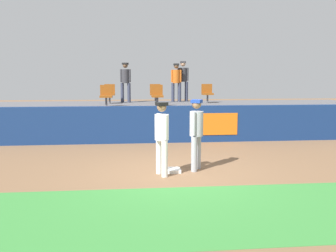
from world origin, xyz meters
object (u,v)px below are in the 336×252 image
(spectator_hooded, at_px, (125,80))
(spectator_capped, at_px, (176,80))
(seat_back_left, at_px, (110,93))
(seat_front_center, at_px, (157,94))
(spectator_casual, at_px, (183,78))
(player_runner_visitor, at_px, (196,130))
(seat_back_center, at_px, (155,92))
(seat_front_left, at_px, (106,95))
(seat_back_right, at_px, (207,92))
(player_fielder_home, at_px, (162,133))
(first_base, at_px, (172,170))

(spectator_hooded, xyz_separation_m, spectator_capped, (2.34, 0.28, -0.01))
(seat_back_left, distance_m, seat_front_center, 2.65)
(seat_front_center, distance_m, spectator_casual, 3.32)
(player_runner_visitor, xyz_separation_m, seat_back_center, (-0.54, 7.17, 0.63))
(seat_front_center, bearing_deg, seat_front_left, 179.99)
(player_runner_visitor, relative_size, spectator_casual, 0.93)
(seat_front_center, distance_m, spectator_capped, 2.93)
(seat_back_right, height_order, seat_front_center, same)
(player_fielder_home, distance_m, seat_back_center, 7.58)
(seat_front_center, relative_size, spectator_hooded, 0.47)
(spectator_hooded, height_order, spectator_casual, spectator_casual)
(seat_back_right, bearing_deg, seat_back_center, -180.00)
(seat_back_center, bearing_deg, spectator_capped, 40.03)
(first_base, relative_size, seat_back_right, 0.48)
(player_runner_visitor, relative_size, seat_back_left, 2.09)
(first_base, relative_size, spectator_casual, 0.21)
(player_fielder_home, relative_size, seat_front_left, 2.05)
(seat_back_right, xyz_separation_m, seat_front_center, (-2.37, -1.80, -0.00))
(seat_back_left, relative_size, seat_front_left, 1.00)
(first_base, relative_size, spectator_hooded, 0.22)
(player_fielder_home, distance_m, spectator_casual, 8.94)
(seat_back_center, bearing_deg, seat_front_center, -91.39)
(player_runner_visitor, xyz_separation_m, seat_front_center, (-0.58, 5.37, 0.63))
(seat_front_center, height_order, spectator_capped, spectator_capped)
(seat_back_left, relative_size, spectator_casual, 0.45)
(first_base, distance_m, spectator_casual, 8.83)
(player_fielder_home, xyz_separation_m, player_runner_visitor, (0.89, 0.38, 0.02))
(player_runner_visitor, xyz_separation_m, spectator_capped, (0.49, 8.04, 1.18))
(seat_front_center, height_order, spectator_casual, spectator_casual)
(spectator_capped, bearing_deg, first_base, 97.53)
(seat_back_left, xyz_separation_m, spectator_capped, (3.03, 0.87, 0.55))
(first_base, relative_size, spectator_capped, 0.23)
(seat_front_left, xyz_separation_m, spectator_capped, (3.05, 2.67, 0.55))
(seat_back_left, distance_m, seat_back_right, 4.31)
(player_fielder_home, height_order, spectator_hooded, spectator_hooded)
(player_runner_visitor, bearing_deg, first_base, -50.79)
(seat_front_center, distance_m, seat_front_left, 1.97)
(seat_back_center, height_order, spectator_capped, spectator_capped)
(seat_back_right, bearing_deg, seat_front_center, -142.74)
(seat_back_center, xyz_separation_m, spectator_casual, (1.38, 1.13, 0.62))
(seat_back_left, relative_size, spectator_capped, 0.48)
(seat_back_center, bearing_deg, seat_back_left, -179.99)
(first_base, height_order, seat_front_left, seat_front_left)
(spectator_casual, bearing_deg, spectator_capped, 50.78)
(first_base, bearing_deg, seat_front_left, 109.47)
(spectator_casual, bearing_deg, first_base, 94.23)
(spectator_capped, bearing_deg, spectator_hooded, 21.97)
(first_base, xyz_separation_m, player_runner_visitor, (0.61, 0.12, 0.98))
(player_fielder_home, xyz_separation_m, seat_back_center, (0.35, 7.55, 0.65))
(first_base, relative_size, player_runner_visitor, 0.23)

